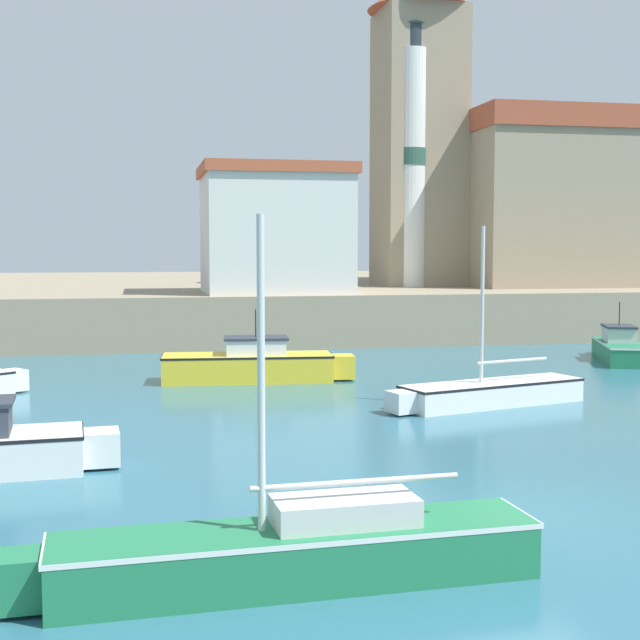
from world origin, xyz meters
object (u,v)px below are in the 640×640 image
at_px(motorboat_yellow_0, 253,364).
at_px(church, 502,188).
at_px(sailboat_white_6, 489,392).
at_px(sailboat_green_7, 293,550).
at_px(lighthouse, 411,154).
at_px(harbor_shed_near_wharf, 275,229).
at_px(motorboat_green_3, 619,348).

height_order(motorboat_yellow_0, church, church).
xyz_separation_m(motorboat_yellow_0, sailboat_white_6, (5.86, -5.81, -0.19)).
bearing_deg(sailboat_green_7, lighthouse, 70.35).
bearing_deg(sailboat_white_6, lighthouse, 78.21).
bearing_deg(church, motorboat_yellow_0, -130.54).
relative_size(motorboat_yellow_0, lighthouse, 0.44).
xyz_separation_m(motorboat_yellow_0, church, (17.17, 20.07, 7.28)).
height_order(church, harbor_shed_near_wharf, church).
bearing_deg(sailboat_white_6, harbor_shed_near_wharf, 100.49).
xyz_separation_m(sailboat_green_7, church, (18.92, 37.84, 7.39)).
relative_size(sailboat_white_6, sailboat_green_7, 0.88).
height_order(church, lighthouse, church).
bearing_deg(motorboat_green_3, sailboat_green_7, -129.00).
relative_size(motorboat_yellow_0, harbor_shed_near_wharf, 0.94).
xyz_separation_m(motorboat_yellow_0, harbor_shed_near_wharf, (2.56, 12.01, 4.69)).
distance_m(sailboat_white_6, sailboat_green_7, 14.18).
distance_m(sailboat_white_6, church, 29.21).
distance_m(church, harbor_shed_near_wharf, 16.89).
bearing_deg(church, sailboat_white_6, -113.60).
bearing_deg(lighthouse, harbor_shed_near_wharf, -149.48).
distance_m(lighthouse, harbor_shed_near_wharf, 10.15).
relative_size(lighthouse, harbor_shed_near_wharf, 2.12).
bearing_deg(harbor_shed_near_wharf, sailboat_green_7, -98.24).
distance_m(motorboat_green_3, harbor_shed_near_wharf, 16.10).
relative_size(motorboat_green_3, sailboat_green_7, 0.75).
xyz_separation_m(motorboat_green_3, church, (2.59, 17.68, 7.34)).
height_order(motorboat_green_3, lighthouse, lighthouse).
xyz_separation_m(motorboat_yellow_0, motorboat_green_3, (14.58, 2.39, -0.06)).
distance_m(motorboat_green_3, church, 19.31).
xyz_separation_m(church, harbor_shed_near_wharf, (-14.61, -8.07, -2.59)).
xyz_separation_m(sailboat_green_7, harbor_shed_near_wharf, (4.31, 29.77, 4.79)).
relative_size(motorboat_yellow_0, sailboat_green_7, 0.92).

